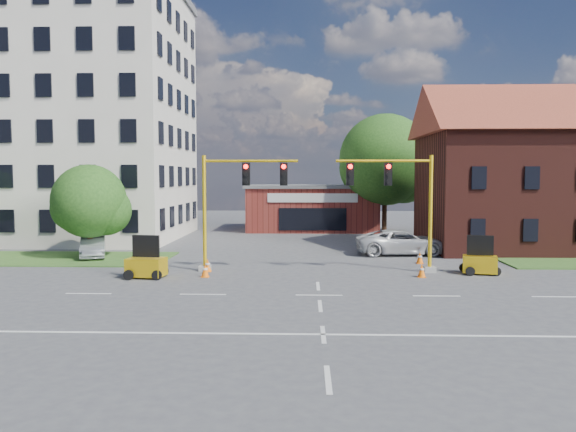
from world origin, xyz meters
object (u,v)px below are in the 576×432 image
(signal_mast_west, at_px, (235,198))
(signal_mast_east, at_px, (399,199))
(trailer_east, at_px, (480,263))
(pickup_white, at_px, (402,242))
(trailer_west, at_px, (146,265))

(signal_mast_west, distance_m, signal_mast_east, 8.71)
(trailer_east, bearing_deg, pickup_white, 126.25)
(signal_mast_west, xyz_separation_m, pickup_white, (10.03, 6.75, -3.10))
(signal_mast_west, distance_m, trailer_west, 5.75)
(signal_mast_east, bearing_deg, signal_mast_west, 180.00)
(signal_mast_east, xyz_separation_m, trailer_west, (-12.93, -2.12, -3.28))
(signal_mast_west, height_order, signal_mast_east, same)
(signal_mast_west, bearing_deg, pickup_white, 33.95)
(signal_mast_east, height_order, trailer_east, signal_mast_east)
(trailer_west, relative_size, pickup_white, 0.35)
(trailer_west, distance_m, trailer_east, 17.15)
(pickup_white, bearing_deg, signal_mast_east, 165.38)
(pickup_white, bearing_deg, trailer_west, 118.34)
(signal_mast_east, distance_m, trailer_west, 13.51)
(signal_mast_west, height_order, trailer_west, signal_mast_west)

